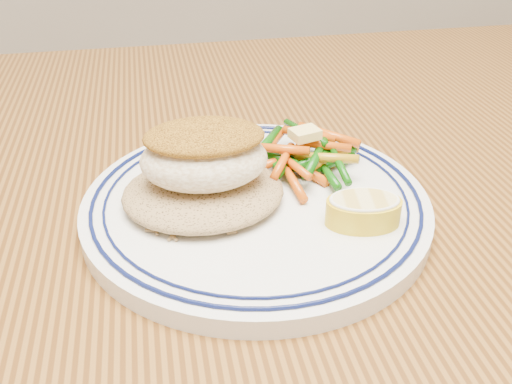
% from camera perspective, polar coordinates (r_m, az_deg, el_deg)
% --- Properties ---
extents(dining_table, '(1.50, 0.90, 0.75)m').
position_cam_1_polar(dining_table, '(0.51, -0.42, -11.35)').
color(dining_table, '#512E10').
rests_on(dining_table, ground).
extents(plate, '(0.27, 0.27, 0.02)m').
position_cam_1_polar(plate, '(0.44, -0.00, -1.16)').
color(plate, silver).
rests_on(plate, dining_table).
extents(rice_pilaf, '(0.12, 0.11, 0.02)m').
position_cam_1_polar(rice_pilaf, '(0.43, -5.30, 0.33)').
color(rice_pilaf, olive).
rests_on(rice_pilaf, plate).
extents(fish_fillet, '(0.10, 0.07, 0.05)m').
position_cam_1_polar(fish_fillet, '(0.41, -5.21, 3.82)').
color(fish_fillet, white).
rests_on(fish_fillet, rice_pilaf).
extents(vegetable_pile, '(0.10, 0.11, 0.03)m').
position_cam_1_polar(vegetable_pile, '(0.47, 4.84, 3.67)').
color(vegetable_pile, '#C44B09').
rests_on(vegetable_pile, plate).
extents(butter_pat, '(0.03, 0.02, 0.01)m').
position_cam_1_polar(butter_pat, '(0.46, 4.91, 5.83)').
color(butter_pat, '#FEE27C').
rests_on(butter_pat, vegetable_pile).
extents(lemon_wedge, '(0.06, 0.06, 0.02)m').
position_cam_1_polar(lemon_wedge, '(0.41, 10.70, -1.72)').
color(lemon_wedge, yellow).
rests_on(lemon_wedge, plate).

